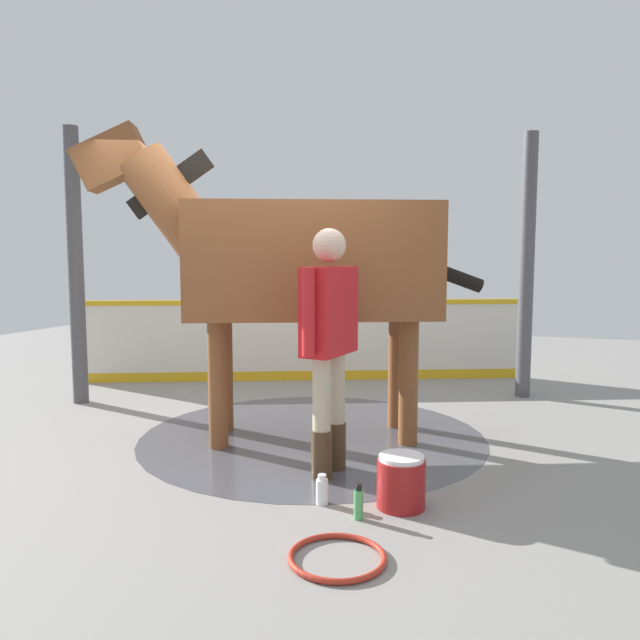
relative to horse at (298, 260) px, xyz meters
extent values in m
cube|color=gray|center=(0.18, 0.14, -1.55)|extent=(16.00, 16.00, 0.02)
cylinder|color=#4C4C54|center=(-0.11, -0.05, -1.54)|extent=(3.01, 3.01, 0.00)
cube|color=silver|center=(0.86, -2.32, -1.06)|extent=(5.17, 2.25, 0.97)
cube|color=gold|center=(0.86, -2.32, -0.55)|extent=(5.18, 2.27, 0.06)
cube|color=gold|center=(0.86, -2.32, -1.48)|extent=(5.17, 2.25, 0.12)
cylinder|color=#4C4C51|center=(2.68, -0.38, -0.09)|extent=(0.16, 0.16, 2.91)
cylinder|color=#4C4C51|center=(-1.81, -2.29, -0.09)|extent=(0.16, 0.16, 2.91)
cube|color=brown|center=(-0.11, -0.05, -0.01)|extent=(2.29, 1.69, 0.95)
cylinder|color=brown|center=(0.51, 0.50, -1.01)|extent=(0.16, 0.16, 1.06)
cylinder|color=brown|center=(0.72, 0.02, -1.01)|extent=(0.16, 0.16, 1.06)
cylinder|color=brown|center=(-0.94, -0.12, -1.01)|extent=(0.16, 0.16, 1.06)
cylinder|color=brown|center=(-0.74, -0.60, -1.01)|extent=(0.16, 0.16, 1.06)
cylinder|color=brown|center=(0.97, 0.41, 0.48)|extent=(0.94, 0.72, 0.94)
cube|color=black|center=(0.97, 0.41, 0.63)|extent=(0.69, 0.34, 0.58)
cube|color=brown|center=(1.40, 0.60, 0.83)|extent=(0.71, 0.51, 0.56)
cylinder|color=black|center=(-1.16, -0.49, -0.11)|extent=(0.69, 0.38, 0.35)
cylinder|color=#47331E|center=(-0.56, 0.66, -1.37)|extent=(0.15, 0.15, 0.35)
cylinder|color=#C6B793|center=(-0.56, 0.66, -0.93)|extent=(0.13, 0.13, 0.53)
cylinder|color=#47331E|center=(-0.53, 0.89, -1.37)|extent=(0.15, 0.15, 0.35)
cylinder|color=#C6B793|center=(-0.53, 0.89, -0.93)|extent=(0.13, 0.13, 0.53)
cube|color=red|center=(-0.55, 0.78, -0.35)|extent=(0.29, 0.54, 0.62)
cylinder|color=red|center=(-0.59, 0.48, -0.34)|extent=(0.09, 0.09, 0.59)
cylinder|color=red|center=(-0.51, 1.08, -0.34)|extent=(0.09, 0.09, 0.59)
sphere|color=beige|center=(-0.55, 0.78, 0.11)|extent=(0.24, 0.24, 0.24)
cylinder|color=maroon|center=(-1.17, 1.19, -1.39)|extent=(0.31, 0.31, 0.31)
cylinder|color=white|center=(-1.17, 1.19, -1.22)|extent=(0.28, 0.28, 0.03)
cylinder|color=white|center=(-0.68, 1.31, -1.46)|extent=(0.08, 0.08, 0.16)
cylinder|color=white|center=(-0.68, 1.31, -1.37)|extent=(0.05, 0.05, 0.03)
cylinder|color=#4CA559|center=(-0.96, 1.46, -1.45)|extent=(0.06, 0.06, 0.18)
cylinder|color=black|center=(-0.96, 1.46, -1.34)|extent=(0.04, 0.04, 0.04)
torus|color=#B72D1E|center=(-1.00, 1.98, -1.52)|extent=(0.52, 0.52, 0.03)
camera|label=1|loc=(-1.94, 4.87, 0.03)|focal=34.40mm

